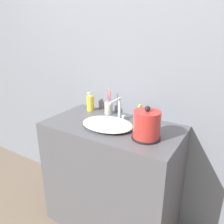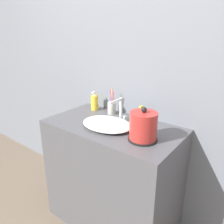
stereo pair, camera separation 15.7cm
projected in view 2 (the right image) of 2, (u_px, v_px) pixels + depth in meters
The scene contains 8 objects.
wall_back at pixel (136, 65), 1.68m from camera, with size 6.00×0.04×2.60m.
vanity_counter at pixel (112, 176), 1.75m from camera, with size 1.01×0.55×0.90m.
sink_basin at pixel (107, 124), 1.56m from camera, with size 0.38×0.29×0.05m.
faucet at pixel (120, 108), 1.64m from camera, with size 0.06×0.15×0.18m.
electric_kettle at pixel (143, 127), 1.34m from camera, with size 0.18×0.18×0.22m.
toothbrush_cup at pixel (112, 108), 1.81m from camera, with size 0.07×0.07×0.22m.
lotion_bottle at pixel (141, 116), 1.64m from camera, with size 0.06×0.06×0.13m.
shampoo_bottle at pixel (95, 102), 1.90m from camera, with size 0.06×0.06×0.16m.
Camera 2 is at (0.90, -0.89, 1.53)m, focal length 35.00 mm.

